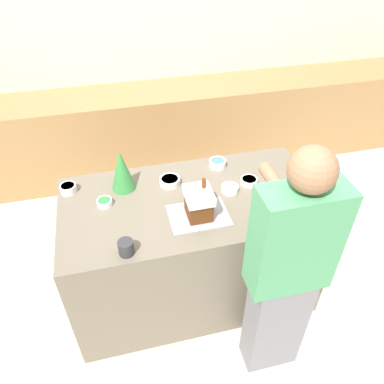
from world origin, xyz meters
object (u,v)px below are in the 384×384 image
candy_bowl_beside_tree (230,189)px  baking_tray (198,215)px  gingerbread_house (198,203)px  candy_bowl_far_left (68,188)px  mug (126,248)px  candy_bowl_near_tray_right (218,163)px  person (286,274)px  decorative_tree (122,170)px  candy_bowl_front_corner (105,202)px  candy_bowl_center_rear (170,181)px  candy_bowl_far_right (249,181)px

candy_bowl_beside_tree → baking_tray: bearing=-145.1°
baking_tray → gingerbread_house: size_ratio=1.47×
candy_bowl_far_left → mug: 0.70m
candy_bowl_near_tray_right → baking_tray: bearing=-119.3°
baking_tray → person: person is taller
gingerbread_house → candy_bowl_beside_tree: (0.26, 0.18, -0.08)m
gingerbread_house → person: person is taller
baking_tray → candy_bowl_beside_tree: bearing=34.9°
baking_tray → decorative_tree: (-0.41, 0.39, 0.14)m
candy_bowl_far_left → candy_bowl_front_corner: bearing=-40.9°
candy_bowl_far_left → candy_bowl_center_rear: bearing=-6.7°
candy_bowl_beside_tree → candy_bowl_center_rear: (-0.37, 0.17, 0.00)m
candy_bowl_beside_tree → candy_bowl_far_left: bearing=166.4°
candy_bowl_beside_tree → mug: mug is taller
baking_tray → candy_bowl_center_rear: size_ratio=2.64×
decorative_tree → candy_bowl_center_rear: (0.31, -0.03, -0.12)m
candy_bowl_far_left → candy_bowl_center_rear: size_ratio=0.77×
candy_bowl_far_right → candy_bowl_center_rear: size_ratio=0.84×
candy_bowl_far_left → person: person is taller
candy_bowl_near_tray_right → candy_bowl_center_rear: (-0.37, -0.12, -0.00)m
decorative_tree → candy_bowl_far_left: bearing=173.0°
candy_bowl_near_tray_right → mug: mug is taller
gingerbread_house → candy_bowl_far_left: gingerbread_house is taller
candy_bowl_near_tray_right → candy_bowl_front_corner: bearing=-163.9°
candy_bowl_near_tray_right → candy_bowl_far_right: candy_bowl_near_tray_right is taller
candy_bowl_far_left → mug: bearing=-63.6°
decorative_tree → candy_bowl_far_left: (-0.36, 0.04, -0.12)m
candy_bowl_center_rear → gingerbread_house: bearing=-73.4°
decorative_tree → candy_bowl_center_rear: decorative_tree is taller
candy_bowl_far_right → baking_tray: bearing=-150.7°
candy_bowl_front_corner → mug: size_ratio=1.08×
candy_bowl_near_tray_right → candy_bowl_center_rear: candy_bowl_near_tray_right is taller
candy_bowl_beside_tree → candy_bowl_front_corner: size_ratio=1.19×
candy_bowl_beside_tree → candy_bowl_far_left: size_ratio=1.07×
candy_bowl_far_right → candy_bowl_front_corner: size_ratio=1.22×
candy_bowl_beside_tree → decorative_tree: bearing=163.0°
candy_bowl_far_right → person: size_ratio=0.07×
candy_bowl_far_left → person: size_ratio=0.06×
baking_tray → candy_bowl_near_tray_right: bearing=60.7°
candy_bowl_front_corner → candy_bowl_beside_tree: bearing=-4.1°
candy_bowl_center_rear → person: size_ratio=0.08×
decorative_tree → candy_bowl_far_right: 0.85m
baking_tray → candy_bowl_front_corner: size_ratio=3.81×
gingerbread_house → decorative_tree: 0.57m
candy_bowl_near_tray_right → person: size_ratio=0.07×
candy_bowl_center_rear → candy_bowl_front_corner: 0.46m
decorative_tree → candy_bowl_far_left: size_ratio=2.72×
mug → candy_bowl_near_tray_right: bearing=42.9°
candy_bowl_beside_tree → candy_bowl_center_rear: size_ratio=0.83×
decorative_tree → candy_bowl_far_right: decorative_tree is taller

